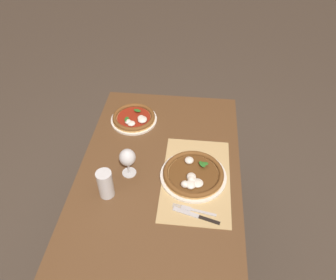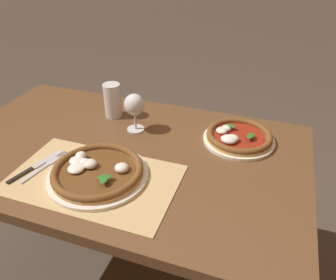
# 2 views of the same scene
# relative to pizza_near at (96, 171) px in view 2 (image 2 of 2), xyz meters

# --- Properties ---
(ground_plane) EXTENTS (24.00, 24.00, 0.00)m
(ground_plane) POSITION_rel_pizza_near_xyz_m (0.01, 0.17, -0.76)
(ground_plane) COLOR #473D33
(dining_table) EXTENTS (1.33, 0.81, 0.74)m
(dining_table) POSITION_rel_pizza_near_xyz_m (0.01, 0.17, -0.13)
(dining_table) COLOR brown
(dining_table) RESTS_ON ground
(paper_placemat) EXTENTS (0.54, 0.33, 0.00)m
(paper_placemat) POSITION_rel_pizza_near_xyz_m (-0.00, -0.02, -0.02)
(paper_placemat) COLOR tan
(paper_placemat) RESTS_ON dining_table
(pizza_near) EXTENTS (0.32, 0.32, 0.05)m
(pizza_near) POSITION_rel_pizza_near_xyz_m (0.00, 0.00, 0.00)
(pizza_near) COLOR silver
(pizza_near) RESTS_ON paper_placemat
(pizza_far) EXTENTS (0.27, 0.27, 0.05)m
(pizza_far) POSITION_rel_pizza_near_xyz_m (0.40, 0.36, -0.00)
(pizza_far) COLOR silver
(pizza_far) RESTS_ON dining_table
(wine_glass) EXTENTS (0.08, 0.08, 0.16)m
(wine_glass) POSITION_rel_pizza_near_xyz_m (-0.00, 0.32, 0.08)
(wine_glass) COLOR silver
(wine_glass) RESTS_ON dining_table
(pint_glass) EXTENTS (0.07, 0.07, 0.15)m
(pint_glass) POSITION_rel_pizza_near_xyz_m (-0.14, 0.39, 0.05)
(pint_glass) COLOR silver
(pint_glass) RESTS_ON dining_table
(fork) EXTENTS (0.05, 0.20, 0.00)m
(fork) POSITION_rel_pizza_near_xyz_m (-0.19, -0.01, -0.02)
(fork) COLOR #B7B7BC
(fork) RESTS_ON paper_placemat
(knife) EXTENTS (0.07, 0.21, 0.01)m
(knife) POSITION_rel_pizza_near_xyz_m (-0.22, -0.02, -0.02)
(knife) COLOR black
(knife) RESTS_ON paper_placemat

